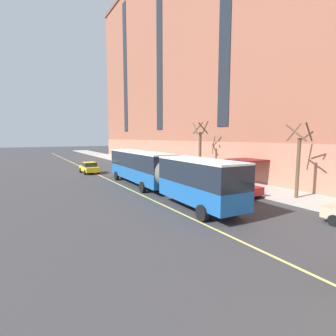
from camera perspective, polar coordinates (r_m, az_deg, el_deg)
ground_plane at (r=20.47m, az=3.19°, el=-7.39°), size 260.00×260.00×0.00m
sidewalk at (r=28.21m, az=15.02°, el=-3.53°), size 4.80×160.00×0.15m
apartment_facade at (r=35.27m, az=31.15°, el=28.29°), size 15.20×110.00×36.97m
city_bus at (r=23.56m, az=-2.34°, el=-0.44°), size 3.27×20.71×3.52m
parked_car_navy_0 at (r=47.15m, az=-9.62°, el=1.54°), size 2.05×4.44×1.56m
parked_car_red_2 at (r=23.29m, az=14.88°, el=-3.90°), size 2.11×4.30×1.56m
taxi_cab at (r=37.86m, az=-16.76°, el=0.08°), size 2.04×4.34×1.56m
street_tree_mid_block at (r=23.15m, az=26.55°, el=1.55°), size 1.86×1.82×6.00m
street_tree_far_uptown at (r=32.17m, az=6.98°, el=4.17°), size 1.68×1.65×6.75m
fire_hydrant at (r=30.20m, az=6.60°, el=-1.86°), size 0.42×0.24×0.72m
lane_centerline at (r=22.20m, az=-4.90°, el=-6.27°), size 0.16×140.00×0.01m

